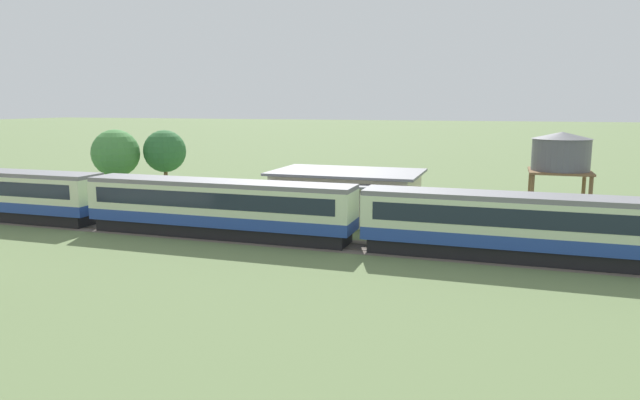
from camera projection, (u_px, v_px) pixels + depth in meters
ground_plane at (434, 249)px, 36.54m from camera, size 600.00×600.00×0.00m
passenger_train at (363, 214)px, 36.63m from camera, size 81.05×3.06×3.95m
railway_track at (263, 239)px, 39.17m from camera, size 133.68×3.60×0.04m
station_building at (347, 195)px, 45.78m from camera, size 11.75×8.75×3.93m
water_tower at (561, 153)px, 41.83m from camera, size 4.35×4.35×7.20m
yard_tree_0 at (116, 153)px, 56.46m from camera, size 4.70×4.70×6.75m
yard_tree_2 at (165, 151)px, 57.46m from camera, size 4.25×4.25×6.65m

